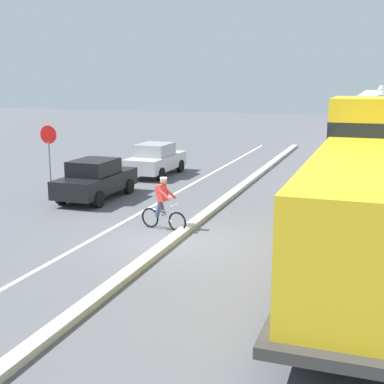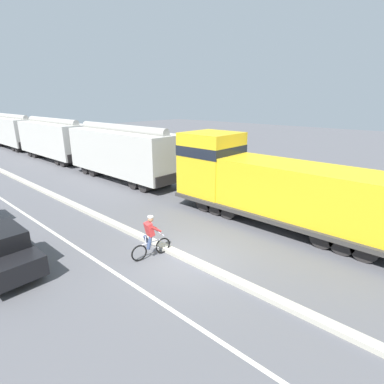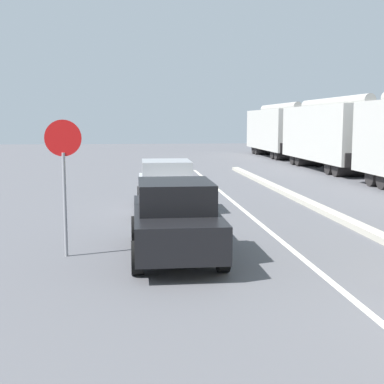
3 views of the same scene
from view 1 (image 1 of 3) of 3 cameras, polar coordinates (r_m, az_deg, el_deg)
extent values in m
plane|color=#56565B|center=(16.04, -2.01, -5.30)|extent=(120.00, 120.00, 0.00)
cube|color=#B2AD9E|center=(21.53, 3.78, -0.60)|extent=(0.36, 36.00, 0.16)
cube|color=silver|center=(22.29, -2.17, -0.35)|extent=(0.14, 36.00, 0.01)
cube|color=gold|center=(12.80, 18.68, -1.59)|extent=(2.70, 9.86, 2.40)
cube|color=gold|center=(17.63, 19.08, 3.79)|extent=(2.80, 2.80, 3.50)
cube|color=black|center=(17.54, 19.25, 6.33)|extent=(2.83, 2.83, 0.56)
cube|color=#383533|center=(13.69, 18.39, -5.91)|extent=(3.10, 11.60, 0.20)
cylinder|color=#4C4947|center=(13.74, 18.35, -6.51)|extent=(1.10, 3.00, 1.10)
cylinder|color=black|center=(17.59, 18.63, -2.68)|extent=(2.40, 1.00, 1.00)
cylinder|color=black|center=(16.81, 18.58, -3.34)|extent=(2.40, 1.00, 1.00)
cylinder|color=black|center=(16.04, 18.53, -4.07)|extent=(2.40, 1.00, 1.00)
cylinder|color=black|center=(11.50, 18.06, -10.39)|extent=(2.40, 1.00, 1.00)
cylinder|color=black|center=(10.77, 17.94, -11.97)|extent=(2.40, 1.00, 1.00)
cylinder|color=black|center=(10.04, 17.80, -13.77)|extent=(2.40, 1.00, 1.00)
cube|color=#B8B5AD|center=(26.20, 19.23, 5.60)|extent=(2.90, 10.40, 3.10)
cylinder|color=#9C9A93|center=(26.09, 19.49, 9.38)|extent=(0.60, 9.88, 0.60)
cube|color=black|center=(31.56, 19.15, 4.39)|extent=(2.61, 0.10, 0.70)
cube|color=black|center=(21.17, 18.89, 0.96)|extent=(2.61, 0.10, 0.70)
cylinder|color=black|center=(30.16, 19.06, 3.11)|extent=(2.46, 0.90, 0.90)
cylinder|color=black|center=(29.07, 19.04, 2.80)|extent=(2.46, 0.90, 0.90)
cylinder|color=black|center=(23.79, 18.90, 0.89)|extent=(2.46, 0.90, 0.90)
cylinder|color=black|center=(22.71, 18.86, 0.39)|extent=(2.46, 0.90, 0.90)
cube|color=#B9B7AF|center=(37.76, 19.36, 7.35)|extent=(2.90, 10.40, 3.10)
cylinder|color=#9D9B95|center=(37.68, 19.55, 9.97)|extent=(0.60, 9.88, 0.60)
cube|color=black|center=(43.09, 19.29, 6.25)|extent=(2.61, 0.10, 0.70)
cube|color=black|center=(32.65, 19.17, 4.62)|extent=(2.61, 0.10, 0.70)
cylinder|color=black|center=(41.67, 19.23, 5.38)|extent=(2.46, 0.90, 0.90)
cylinder|color=black|center=(40.58, 19.22, 5.22)|extent=(2.46, 0.90, 0.90)
cylinder|color=black|center=(35.26, 19.15, 4.30)|extent=(2.46, 0.90, 0.90)
cylinder|color=black|center=(34.17, 19.13, 4.08)|extent=(2.46, 0.90, 0.90)
cube|color=#B8B5AE|center=(49.34, 19.43, 8.28)|extent=(2.90, 10.40, 3.10)
cylinder|color=#9C9A94|center=(49.28, 19.58, 10.29)|extent=(0.60, 9.88, 0.60)
cube|color=black|center=(54.66, 19.37, 7.32)|extent=(2.61, 0.10, 0.70)
cube|color=black|center=(44.19, 19.30, 6.37)|extent=(2.61, 0.10, 0.70)
cylinder|color=black|center=(53.22, 19.32, 6.67)|extent=(2.46, 0.90, 0.90)
cylinder|color=black|center=(52.13, 19.32, 6.58)|extent=(2.46, 0.90, 0.90)
cylinder|color=black|center=(46.80, 19.28, 6.04)|extent=(2.46, 0.90, 0.90)
cylinder|color=black|center=(45.70, 19.27, 5.91)|extent=(2.46, 0.90, 0.90)
cube|color=black|center=(21.85, -10.18, 1.00)|extent=(1.72, 4.21, 0.70)
cube|color=black|center=(21.61, -10.44, 2.62)|extent=(1.51, 1.91, 0.60)
cube|color=#1E232D|center=(22.48, -9.19, 2.89)|extent=(1.43, 0.13, 0.51)
cylinder|color=black|center=(23.42, -10.33, 0.85)|extent=(0.22, 0.64, 0.64)
cylinder|color=black|center=(22.68, -6.77, 0.60)|extent=(0.22, 0.64, 0.64)
cylinder|color=black|center=(21.24, -13.76, -0.44)|extent=(0.22, 0.64, 0.64)
cylinder|color=black|center=(20.42, -9.94, -0.76)|extent=(0.22, 0.64, 0.64)
cube|color=#B7BABF|center=(26.87, -3.87, 3.20)|extent=(1.74, 4.21, 0.70)
cube|color=#9C9EA2|center=(26.64, -4.02, 4.53)|extent=(1.52, 1.91, 0.60)
cube|color=#1E232D|center=(27.56, -3.18, 4.69)|extent=(1.43, 0.13, 0.51)
cylinder|color=black|center=(28.42, -4.30, 2.96)|extent=(0.23, 0.64, 0.64)
cylinder|color=black|center=(27.81, -1.26, 2.79)|extent=(0.23, 0.64, 0.64)
cylinder|color=black|center=(26.10, -6.63, 2.11)|extent=(0.23, 0.64, 0.64)
cylinder|color=black|center=(25.43, -3.36, 1.91)|extent=(0.23, 0.64, 0.64)
torus|color=black|center=(16.92, -1.58, -3.21)|extent=(0.66, 0.19, 0.66)
torus|color=black|center=(17.48, -4.49, -2.74)|extent=(0.66, 0.19, 0.66)
cylinder|color=silver|center=(17.12, -3.07, -2.00)|extent=(0.78, 0.21, 0.05)
cylinder|color=silver|center=(17.11, -2.79, -2.63)|extent=(0.48, 0.15, 0.36)
cylinder|color=silver|center=(17.21, -3.69, -1.43)|extent=(0.04, 0.04, 0.30)
cylinder|color=silver|center=(16.82, -1.83, -1.37)|extent=(0.13, 0.48, 0.04)
cylinder|color=#38476B|center=(17.25, -3.22, -1.72)|extent=(0.32, 0.20, 0.52)
cylinder|color=#38476B|center=(17.09, -3.60, -1.86)|extent=(0.29, 0.19, 0.52)
cube|color=red|center=(17.02, -3.23, -0.12)|extent=(0.39, 0.40, 0.57)
sphere|color=#9E7051|center=(16.90, -3.05, 1.15)|extent=(0.22, 0.22, 0.22)
cylinder|color=white|center=(16.88, -3.06, 1.48)|extent=(0.22, 0.22, 0.05)
cylinder|color=red|center=(17.04, -2.38, -0.09)|extent=(0.47, 0.18, 0.36)
cylinder|color=red|center=(16.78, -2.98, -0.29)|extent=(0.47, 0.18, 0.36)
cylinder|color=gray|center=(23.15, -14.92, 2.48)|extent=(0.07, 0.07, 2.20)
cylinder|color=red|center=(22.99, -15.08, 5.93)|extent=(0.76, 0.03, 0.76)
cylinder|color=white|center=(23.00, -15.06, 5.93)|extent=(0.48, 0.02, 0.48)
camera|label=2|loc=(14.90, -43.48, 13.42)|focal=28.00mm
camera|label=3|loc=(13.86, -36.78, 1.68)|focal=50.00mm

